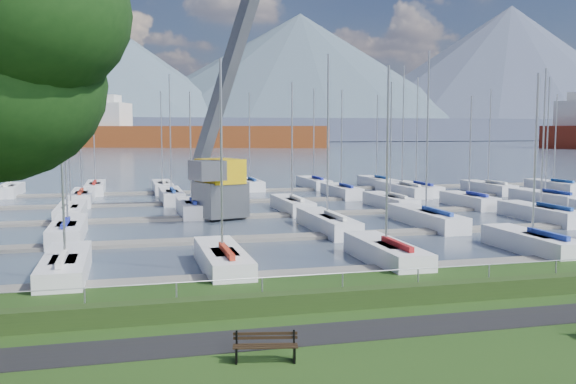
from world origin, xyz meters
name	(u,v)px	position (x,y,z in m)	size (l,w,h in m)	color
path	(402,327)	(0.00, -3.00, 0.01)	(160.00, 2.00, 0.04)	black
water	(145,145)	(0.00, 260.00, -0.40)	(800.00, 540.00, 0.20)	#3D4859
hedge	(372,297)	(0.00, -0.40, 0.35)	(80.00, 0.70, 0.70)	#223513
fence	(368,272)	(0.00, 0.00, 1.20)	(0.04, 0.04, 80.00)	#9A9DA2
foothill	(141,130)	(0.00, 330.00, 6.00)	(900.00, 80.00, 12.00)	#454C65
mountains	(148,66)	(7.35, 404.62, 46.68)	(1190.00, 360.00, 115.00)	#4A5D6C
docks	(243,217)	(0.00, 26.00, -0.22)	(90.00, 41.60, 0.25)	slate
bench_left	(265,347)	(-4.94, -4.87, 0.42)	(1.85, 0.77, 0.85)	black
crane	(223,143)	(-1.28, 26.98, 5.33)	(7.53, 12.99, 22.35)	#585C60
cargo_ship_mid	(185,137)	(13.23, 217.38, 3.57)	(96.93, 49.99, 21.50)	brown
sailboat_fleet	(216,143)	(-1.51, 29.56, 5.34)	(74.89, 49.59, 13.33)	navy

